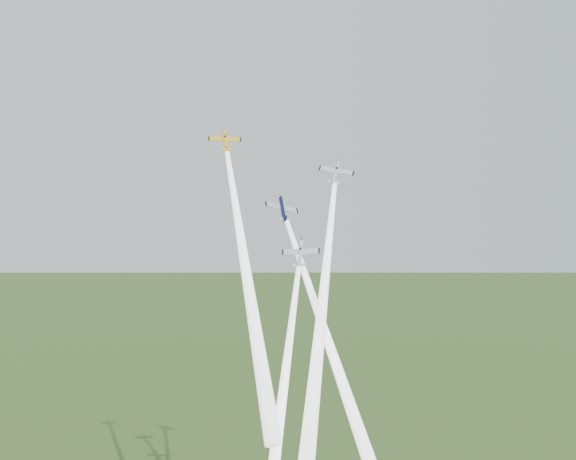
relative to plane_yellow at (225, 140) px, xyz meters
The scene contains 8 objects.
plane_yellow is the anchor object (origin of this frame).
smoke_trail_yellow 32.37m from the plane_yellow, 84.35° to the right, with size 2.76×2.76×58.35m, color white, non-canonical shape.
plane_navy 17.80m from the plane_yellow, ahead, with size 7.48×7.42×1.17m, color #0D103B, non-canonical shape.
smoke_trail_navy 48.96m from the plane_yellow, 49.47° to the right, with size 2.76×2.76×62.27m, color white, non-canonical shape.
plane_silver_right 23.12m from the plane_yellow, ahead, with size 7.22×7.16×1.13m, color silver, non-canonical shape.
smoke_trail_silver_right 40.24m from the plane_yellow, 52.49° to the right, with size 2.76×2.76×57.80m, color white, non-canonical shape.
plane_silver_low 27.31m from the plane_yellow, 34.07° to the right, with size 7.35×7.29×1.15m, color silver, non-canonical shape.
smoke_trail_silver_low 59.34m from the plane_yellow, 79.78° to the right, with size 2.76×2.76×66.77m, color white, non-canonical shape.
Camera 1 is at (-24.08, -139.38, 97.18)m, focal length 45.00 mm.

